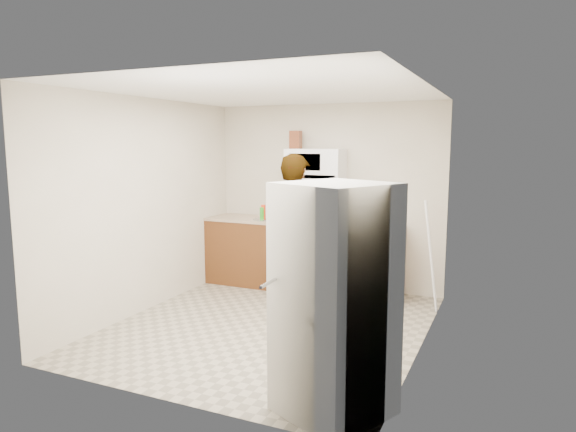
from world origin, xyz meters
The scene contains 20 objects.
floor centered at (0.00, 0.00, 0.00)m, with size 3.60×3.60×0.00m, color gray.
back_wall centered at (0.00, 1.79, 1.25)m, with size 3.20×0.02×2.50m, color beige.
right_wall centered at (1.59, 0.00, 1.25)m, with size 0.02×3.60×2.50m, color beige.
cabinet_left centered at (-1.04, 1.49, 0.45)m, with size 1.12×0.62×0.90m, color #5C2915.
counter_left centered at (-1.04, 1.49, 0.92)m, with size 1.14×0.64×0.04m, color tan.
cabinet_right centered at (0.68, 1.49, 0.45)m, with size 0.80×0.62×0.90m, color #5C2915.
counter_right centered at (0.68, 1.49, 0.92)m, with size 0.82×0.64×0.04m, color tan.
gas_range centered at (-0.10, 1.48, 0.49)m, with size 0.76×0.65×1.13m.
microwave centered at (-0.10, 1.61, 1.70)m, with size 0.76×0.38×0.40m, color white.
person centered at (-0.04, 0.80, 0.93)m, with size 0.68×0.44×1.86m, color tan.
fridge centered at (1.22, -1.42, 0.85)m, with size 0.70×0.70×1.70m, color silver.
kettle centered at (0.64, 1.61, 1.03)m, with size 0.17×0.17×0.20m, color silver.
jug centered at (-0.39, 1.61, 2.02)m, with size 0.14×0.14×0.24m, color #5F2B16.
saucepan centered at (-0.24, 1.66, 1.01)m, with size 0.21×0.21×0.11m, color #AFAEB3.
tray centered at (0.06, 1.35, 0.96)m, with size 0.25×0.16×0.05m, color white.
bottle_spray centered at (-0.76, 1.37, 1.04)m, with size 0.06×0.06×0.21m, color red.
bottle_hot_sauce centered at (-0.52, 1.45, 1.02)m, with size 0.05×0.05×0.17m, color #CB6116.
bottle_green_cap centered at (-0.76, 1.31, 1.02)m, with size 0.06×0.06×0.18m, color #238D19.
pot_lid centered at (-0.78, 1.37, 0.94)m, with size 0.26×0.26×0.01m, color white.
broom centered at (1.52, 1.09, 0.68)m, with size 0.03×0.03×1.35m, color silver.
Camera 1 is at (2.36, -4.82, 1.97)m, focal length 32.00 mm.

